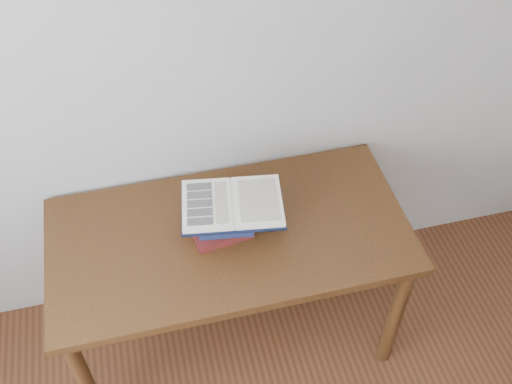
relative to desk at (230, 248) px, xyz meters
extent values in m
cube|color=#ABA8A2|center=(0.05, 0.37, 0.65)|extent=(3.50, 0.04, 2.60)
cube|color=#4E2A13|center=(0.00, 0.00, 0.08)|extent=(1.39, 0.69, 0.04)
cylinder|color=#4E2A13|center=(-0.63, -0.29, -0.29)|extent=(0.06, 0.06, 0.70)
cylinder|color=#4E2A13|center=(0.63, -0.29, -0.29)|extent=(0.06, 0.06, 0.70)
cylinder|color=#4E2A13|center=(-0.63, 0.29, -0.29)|extent=(0.06, 0.06, 0.70)
cylinder|color=#4E2A13|center=(0.63, 0.29, -0.29)|extent=(0.06, 0.06, 0.70)
cube|color=maroon|center=(-0.03, 0.02, 0.12)|extent=(0.24, 0.20, 0.04)
cube|color=#19274C|center=(-0.01, 0.01, 0.15)|extent=(0.22, 0.16, 0.03)
cube|color=black|center=(-0.01, 0.03, 0.18)|extent=(0.25, 0.20, 0.03)
cube|color=#A68125|center=(-0.02, 0.02, 0.21)|extent=(0.23, 0.17, 0.03)
cube|color=black|center=(0.02, 0.01, 0.23)|extent=(0.41, 0.32, 0.01)
cube|color=silver|center=(-0.07, 0.03, 0.25)|extent=(0.22, 0.27, 0.02)
cube|color=silver|center=(0.11, 0.00, 0.25)|extent=(0.22, 0.27, 0.02)
cylinder|color=silver|center=(0.02, 0.01, 0.25)|extent=(0.05, 0.25, 0.01)
cube|color=black|center=(-0.09, 0.12, 0.26)|extent=(0.10, 0.05, 0.00)
cube|color=black|center=(-0.09, 0.08, 0.26)|extent=(0.10, 0.05, 0.00)
cube|color=black|center=(-0.10, 0.03, 0.26)|extent=(0.10, 0.05, 0.00)
cube|color=black|center=(-0.11, -0.01, 0.26)|extent=(0.10, 0.05, 0.00)
cube|color=black|center=(-0.11, -0.05, 0.26)|extent=(0.10, 0.05, 0.00)
cube|color=silver|center=(-0.02, 0.02, 0.26)|extent=(0.08, 0.21, 0.00)
cube|color=silver|center=(0.12, 0.00, 0.26)|extent=(0.17, 0.23, 0.00)
camera|label=1|loc=(-0.25, -1.43, 1.89)|focal=42.00mm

